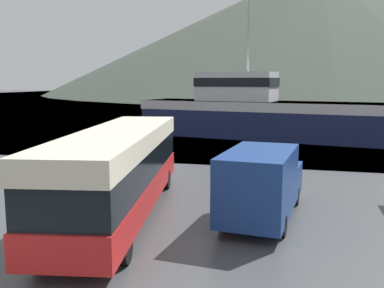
{
  "coord_description": "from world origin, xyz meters",
  "views": [
    {
      "loc": [
        6.53,
        -5.5,
        4.92
      ],
      "look_at": [
        1.7,
        13.77,
        2.0
      ],
      "focal_mm": 40.0,
      "sensor_mm": 36.0,
      "label": 1
    }
  ],
  "objects_px": {
    "tour_bus": "(120,168)",
    "delivery_van": "(262,182)",
    "fishing_boat": "(255,112)",
    "storage_bin": "(85,165)"
  },
  "relations": [
    {
      "from": "tour_bus",
      "to": "delivery_van",
      "type": "xyz_separation_m",
      "value": [
        5.08,
        0.9,
        -0.45
      ]
    },
    {
      "from": "tour_bus",
      "to": "delivery_van",
      "type": "height_order",
      "value": "tour_bus"
    },
    {
      "from": "delivery_van",
      "to": "fishing_boat",
      "type": "relative_size",
      "value": 0.29
    },
    {
      "from": "fishing_boat",
      "to": "storage_bin",
      "type": "relative_size",
      "value": 14.89
    },
    {
      "from": "tour_bus",
      "to": "delivery_van",
      "type": "relative_size",
      "value": 1.91
    },
    {
      "from": "fishing_boat",
      "to": "tour_bus",
      "type": "bearing_deg",
      "value": 5.14
    },
    {
      "from": "delivery_van",
      "to": "fishing_boat",
      "type": "bearing_deg",
      "value": 102.12
    },
    {
      "from": "delivery_van",
      "to": "storage_bin",
      "type": "relative_size",
      "value": 4.32
    },
    {
      "from": "tour_bus",
      "to": "fishing_boat",
      "type": "distance_m",
      "value": 23.71
    },
    {
      "from": "fishing_boat",
      "to": "storage_bin",
      "type": "distance_m",
      "value": 19.38
    }
  ]
}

